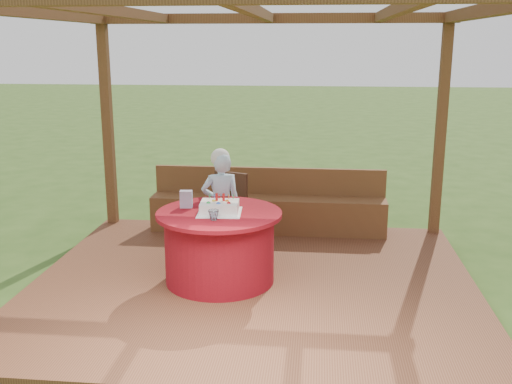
% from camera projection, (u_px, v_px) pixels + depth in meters
% --- Properties ---
extents(ground, '(60.00, 60.00, 0.00)m').
position_uv_depth(ground, '(253.00, 292.00, 6.16)').
color(ground, '#2F4E1A').
rests_on(ground, ground).
extents(deck, '(4.50, 4.00, 0.12)m').
position_uv_depth(deck, '(253.00, 287.00, 6.14)').
color(deck, brown).
rests_on(deck, ground).
extents(pergola, '(4.50, 4.00, 2.72)m').
position_uv_depth(pergola, '(253.00, 52.00, 5.57)').
color(pergola, brown).
rests_on(pergola, deck).
extents(bench, '(3.00, 0.42, 0.80)m').
position_uv_depth(bench, '(268.00, 211.00, 7.72)').
color(bench, brown).
rests_on(bench, deck).
extents(table, '(1.26, 1.26, 0.73)m').
position_uv_depth(table, '(220.00, 246.00, 6.06)').
color(table, maroon).
rests_on(table, deck).
extents(chair, '(0.57, 0.57, 0.89)m').
position_uv_depth(chair, '(226.00, 206.00, 7.07)').
color(chair, '#3C2113').
rests_on(chair, deck).
extents(elderly_woman, '(0.50, 0.40, 1.25)m').
position_uv_depth(elderly_woman, '(221.00, 203.00, 6.70)').
color(elderly_woman, '#9ECEEB').
rests_on(elderly_woman, deck).
extents(birthday_cake, '(0.45, 0.45, 0.19)m').
position_uv_depth(birthday_cake, '(220.00, 207.00, 5.93)').
color(birthday_cake, white).
rests_on(birthday_cake, table).
extents(gift_bag, '(0.13, 0.09, 0.18)m').
position_uv_depth(gift_bag, '(186.00, 199.00, 6.11)').
color(gift_bag, '#CB83AF').
rests_on(gift_bag, table).
extents(drinking_glass, '(0.11, 0.11, 0.10)m').
position_uv_depth(drinking_glass, '(214.00, 215.00, 5.69)').
color(drinking_glass, white).
rests_on(drinking_glass, table).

